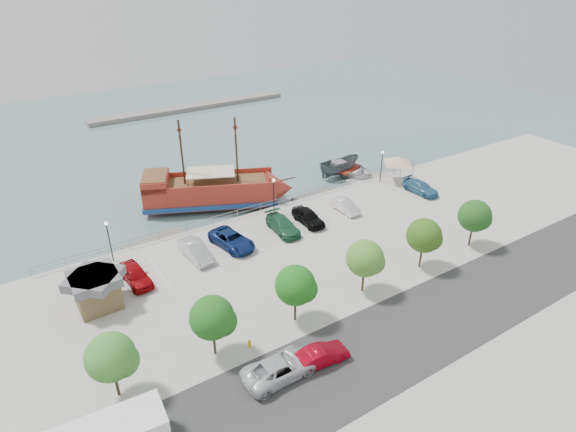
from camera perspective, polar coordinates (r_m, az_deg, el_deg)
ground at (r=50.42m, az=2.19°, el=-3.62°), size 160.00×160.00×0.00m
land_slab at (r=38.62m, az=20.97°, el=-16.88°), size 100.00×58.00×1.20m
street at (r=40.31m, az=15.52°, el=-12.43°), size 100.00×8.00×0.04m
sidewalk at (r=43.46m, az=9.78°, el=-8.31°), size 100.00×4.00×0.05m
seawall_railing at (r=55.41m, az=-2.36°, el=1.31°), size 50.00×0.06×1.00m
far_shore at (r=99.96m, az=-11.39°, el=12.52°), size 40.00×3.00×0.80m
pirate_ship at (r=58.34m, az=-7.89°, el=2.92°), size 18.14×11.69×11.37m
patrol_boat at (r=66.37m, az=6.03°, el=5.60°), size 6.37×2.62×2.43m
speedboat at (r=66.95m, az=7.26°, el=5.33°), size 7.59×8.94×1.57m
dock_west at (r=52.78m, az=-15.57°, el=-2.94°), size 6.78×2.84×0.38m
dock_mid at (r=60.82m, az=3.23°, el=2.45°), size 6.36×2.12×0.36m
dock_east at (r=66.32m, az=9.93°, el=4.35°), size 7.35×2.44×0.41m
shed at (r=42.89m, az=-21.77°, el=-8.08°), size 3.78×3.78×3.07m
canopy_tent at (r=63.12m, az=12.99°, el=6.88°), size 5.43×5.43×3.86m
street_van at (r=34.67m, az=-0.92°, el=-17.53°), size 5.56×2.65×1.53m
street_sedan at (r=35.66m, az=3.88°, el=-16.16°), size 4.33×1.84×1.39m
fire_hydrant at (r=36.99m, az=-4.58°, el=-14.82°), size 0.26×0.26×0.74m
lamp_post_left at (r=47.77m, az=-20.54°, el=-2.05°), size 0.36×0.36×4.28m
lamp_post_mid at (r=53.35m, az=-1.70°, el=3.09°), size 0.36×0.36×4.28m
lamp_post_right at (r=62.38m, az=11.07°, el=6.40°), size 0.36×0.36×4.28m
tree_a at (r=33.59m, az=-20.01°, el=-15.53°), size 3.30×3.20×5.00m
tree_b at (r=34.88m, az=-8.72°, el=-11.92°), size 3.30×3.20×5.00m
tree_c at (r=37.45m, az=1.12°, el=-8.32°), size 3.30×3.20×5.00m
tree_d at (r=41.07m, az=9.32°, el=-5.08°), size 3.30×3.20×5.00m
tree_e at (r=45.49m, az=15.99°, el=-2.33°), size 3.30×3.20×5.00m
tree_f at (r=50.49m, az=21.40°, el=-0.08°), size 3.30×3.20×5.00m
parked_car_a at (r=45.09m, az=-17.61°, el=-6.67°), size 2.22×4.77×1.58m
parked_car_b at (r=47.20m, az=-10.89°, el=-4.03°), size 2.04×4.98×1.61m
parked_car_c at (r=48.46m, az=-6.67°, el=-2.81°), size 3.49×5.84×1.52m
parked_car_d at (r=50.73m, az=-0.63°, el=-1.09°), size 2.42×5.30×1.50m
parked_car_e at (r=52.34m, az=2.41°, el=-0.08°), size 1.95×4.69×1.59m
parked_car_f at (r=55.24m, az=6.77°, el=1.21°), size 1.46×4.14×1.36m
parked_car_h at (r=61.47m, az=15.44°, el=3.28°), size 2.21×4.95×1.41m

